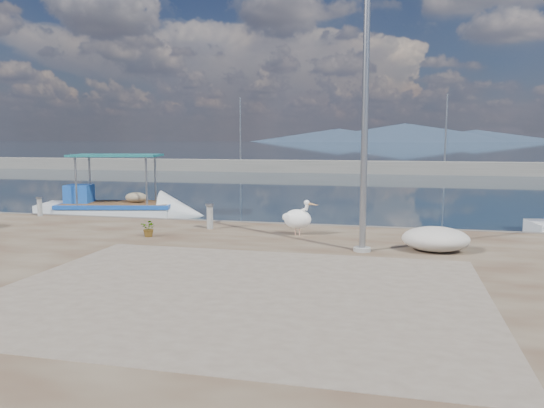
{
  "coord_description": "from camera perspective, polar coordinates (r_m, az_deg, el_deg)",
  "views": [
    {
      "loc": [
        3.83,
        -12.19,
        3.32
      ],
      "look_at": [
        0.0,
        3.8,
        1.3
      ],
      "focal_mm": 35.0,
      "sensor_mm": 36.0,
      "label": 1
    }
  ],
  "objects": [
    {
      "name": "breakwater",
      "position": [
        52.4,
        9.29,
        3.95
      ],
      "size": [
        120.0,
        2.2,
        7.5
      ],
      "color": "gray",
      "rests_on": "ground"
    },
    {
      "name": "mountains",
      "position": [
        662.22,
        13.64,
        7.36
      ],
      "size": [
        370.0,
        280.0,
        22.0
      ],
      "color": "#28384C",
      "rests_on": "ground"
    },
    {
      "name": "ground",
      "position": [
        13.2,
        -3.88,
        -7.58
      ],
      "size": [
        1400.0,
        1400.0,
        0.0
      ],
      "primitive_type": "plane",
      "color": "#162635",
      "rests_on": "ground"
    },
    {
      "name": "lamp_post",
      "position": [
        13.39,
        9.96,
        8.95
      ],
      "size": [
        0.44,
        0.96,
        7.0
      ],
      "color": "gray",
      "rests_on": "quay"
    },
    {
      "name": "quay",
      "position": [
        7.9,
        -17.52,
        -16.21
      ],
      "size": [
        44.0,
        22.0,
        0.5
      ],
      "primitive_type": "cube",
      "color": "#4A3020",
      "rests_on": "ground"
    },
    {
      "name": "potted_plant",
      "position": [
        15.78,
        -13.08,
        -2.55
      ],
      "size": [
        0.53,
        0.48,
        0.51
      ],
      "primitive_type": "imported",
      "rotation": [
        0.0,
        0.0,
        -0.22
      ],
      "color": "#33722D",
      "rests_on": "quay"
    },
    {
      "name": "boat_left",
      "position": [
        23.43,
        -16.37,
        -0.82
      ],
      "size": [
        6.83,
        3.57,
        3.13
      ],
      "rotation": [
        0.0,
        0.0,
        0.23
      ],
      "color": "white",
      "rests_on": "ground"
    },
    {
      "name": "quay_patch",
      "position": [
        10.02,
        -3.55,
        -9.34
      ],
      "size": [
        9.0,
        7.0,
        0.01
      ],
      "primitive_type": "cube",
      "color": "gray",
      "rests_on": "quay"
    },
    {
      "name": "net_pile_d",
      "position": [
        14.01,
        17.18,
        -3.62
      ],
      "size": [
        1.67,
        1.25,
        0.63
      ],
      "primitive_type": "ellipsoid",
      "color": "silver",
      "rests_on": "quay"
    },
    {
      "name": "pelican",
      "position": [
        15.58,
        2.82,
        -1.56
      ],
      "size": [
        1.12,
        0.68,
        1.07
      ],
      "rotation": [
        0.0,
        0.0,
        -0.24
      ],
      "color": "tan",
      "rests_on": "quay"
    },
    {
      "name": "bollard_near",
      "position": [
        16.81,
        -6.7,
        -1.21
      ],
      "size": [
        0.26,
        0.26,
        0.8
      ],
      "color": "gray",
      "rests_on": "quay"
    },
    {
      "name": "bollard_far",
      "position": [
        21.27,
        -23.71,
        -0.16
      ],
      "size": [
        0.23,
        0.23,
        0.71
      ],
      "color": "gray",
      "rests_on": "quay"
    }
  ]
}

